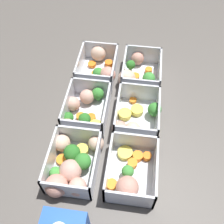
{
  "coord_description": "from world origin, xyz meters",
  "views": [
    {
      "loc": [
        0.42,
        0.06,
        0.58
      ],
      "look_at": [
        0.0,
        0.0,
        0.02
      ],
      "focal_mm": 42.0,
      "sensor_mm": 36.0,
      "label": 1
    }
  ],
  "objects_px": {
    "container_near_center": "(84,109)",
    "container_far_left": "(137,72)",
    "container_far_center": "(136,118)",
    "container_far_right": "(130,174)",
    "container_near_right": "(72,165)",
    "container_near_left": "(100,66)"
  },
  "relations": [
    {
      "from": "container_near_center",
      "to": "container_far_right",
      "type": "relative_size",
      "value": 1.03
    },
    {
      "from": "container_near_left",
      "to": "container_far_center",
      "type": "xyz_separation_m",
      "value": [
        0.18,
        0.12,
        -0.0
      ]
    },
    {
      "from": "container_near_right",
      "to": "container_far_left",
      "type": "relative_size",
      "value": 1.1
    },
    {
      "from": "container_near_center",
      "to": "container_far_left",
      "type": "height_order",
      "value": "same"
    },
    {
      "from": "container_near_center",
      "to": "container_far_left",
      "type": "xyz_separation_m",
      "value": [
        -0.16,
        0.13,
        0.0
      ]
    },
    {
      "from": "container_near_center",
      "to": "container_far_right",
      "type": "xyz_separation_m",
      "value": [
        0.17,
        0.14,
        0.0
      ]
    },
    {
      "from": "container_near_right",
      "to": "container_near_left",
      "type": "bearing_deg",
      "value": 178.26
    },
    {
      "from": "container_near_center",
      "to": "container_far_center",
      "type": "xyz_separation_m",
      "value": [
        0.01,
        0.14,
        -0.0
      ]
    },
    {
      "from": "container_near_left",
      "to": "container_far_left",
      "type": "bearing_deg",
      "value": 84.86
    },
    {
      "from": "container_near_center",
      "to": "container_far_center",
      "type": "height_order",
      "value": "same"
    },
    {
      "from": "container_far_left",
      "to": "container_near_left",
      "type": "bearing_deg",
      "value": -95.14
    },
    {
      "from": "container_near_center",
      "to": "container_far_right",
      "type": "bearing_deg",
      "value": 39.68
    },
    {
      "from": "container_near_right",
      "to": "container_far_center",
      "type": "distance_m",
      "value": 0.21
    },
    {
      "from": "container_far_left",
      "to": "container_far_center",
      "type": "xyz_separation_m",
      "value": [
        0.17,
        0.01,
        -0.0
      ]
    },
    {
      "from": "container_near_right",
      "to": "container_far_center",
      "type": "height_order",
      "value": "same"
    },
    {
      "from": "container_near_right",
      "to": "container_far_left",
      "type": "height_order",
      "value": "same"
    },
    {
      "from": "container_near_right",
      "to": "container_far_right",
      "type": "relative_size",
      "value": 1.17
    },
    {
      "from": "container_far_left",
      "to": "container_far_center",
      "type": "height_order",
      "value": "same"
    },
    {
      "from": "container_near_left",
      "to": "container_near_right",
      "type": "height_order",
      "value": "same"
    },
    {
      "from": "container_far_center",
      "to": "container_far_right",
      "type": "height_order",
      "value": "same"
    },
    {
      "from": "container_near_left",
      "to": "container_far_center",
      "type": "bearing_deg",
      "value": 35.07
    },
    {
      "from": "container_far_center",
      "to": "container_near_center",
      "type": "bearing_deg",
      "value": -94.26
    }
  ]
}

